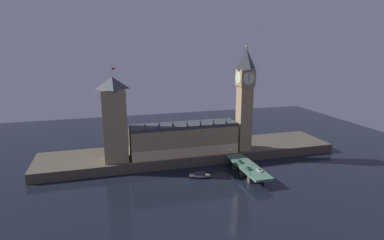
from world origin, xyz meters
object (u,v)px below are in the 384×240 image
Objects in this scene: car_northbound_lead at (240,162)px; street_lamp_far at (231,153)px; victoria_tower at (114,119)px; pedestrian_near_rail at (246,169)px; clock_tower at (245,96)px; car_southbound_lead at (260,170)px; car_northbound_trail at (248,168)px; street_lamp_near at (250,169)px; pedestrian_mid_walk at (257,165)px; boat_upstream at (200,176)px.

street_lamp_far reaches higher than car_northbound_lead.
victoria_tower is 91.26m from pedestrian_near_rail.
clock_tower is 48.54m from car_northbound_lead.
car_northbound_trail is at bearing 139.40° from car_southbound_lead.
car_northbound_lead is at bearing -69.48° from street_lamp_far.
street_lamp_near reaches higher than car_northbound_trail.
pedestrian_near_rail is (-2.68, -1.67, 0.23)m from car_northbound_trail.
car_southbound_lead is 27.07m from street_lamp_far.
clock_tower is 93.03m from victoria_tower.
clock_tower is 56.02m from car_northbound_trail.
car_northbound_trail is (-0.00, -12.63, 0.00)m from car_northbound_lead.
car_northbound_lead is at bearing -118.43° from clock_tower.
victoria_tower is 81.86m from street_lamp_far.
pedestrian_near_rail reaches higher than pedestrian_mid_walk.
car_southbound_lead is (84.23, -44.93, -27.82)m from victoria_tower.
clock_tower reaches higher than victoria_tower.
clock_tower is at bearing 32.37° from boat_upstream.
street_lamp_near is at bearing -90.00° from street_lamp_far.
pedestrian_near_rail is (-2.68, -14.30, 0.24)m from car_northbound_lead.
clock_tower reaches higher than pedestrian_near_rail.
pedestrian_mid_walk reaches higher than car_northbound_lead.
street_lamp_near is (75.80, -48.93, -24.45)m from victoria_tower.
pedestrian_near_rail is (76.20, -42.02, -27.51)m from victoria_tower.
clock_tower is 11.85× the size of street_lamp_near.
street_lamp_near is 29.44m from street_lamp_far.
car_northbound_lead is at bearing 81.75° from street_lamp_near.
car_northbound_trail is (-13.34, -37.27, -39.63)m from clock_tower.
car_northbound_lead is (-13.34, -24.65, -39.64)m from clock_tower.
car_northbound_trail is at bearing 70.29° from street_lamp_near.
clock_tower is 44.28× the size of pedestrian_mid_walk.
pedestrian_near_rail reaches higher than car_southbound_lead.
boat_upstream is at bearing 169.82° from pedestrian_mid_walk.
victoria_tower reaches higher than street_lamp_far.
victoria_tower is at bearing 151.92° from car_southbound_lead.
victoria_tower is 98.16m from pedestrian_mid_walk.
car_southbound_lead is (5.36, -17.22, -0.07)m from car_northbound_lead.
clock_tower reaches higher than car_southbound_lead.
pedestrian_near_rail is at bearing 160.06° from car_southbound_lead.
car_southbound_lead is 0.29× the size of boat_upstream.
car_southbound_lead is at bearing -40.60° from car_northbound_trail.
victoria_tower reaches higher than street_lamp_near.
boat_upstream is (-25.71, 19.16, -9.16)m from street_lamp_near.
pedestrian_mid_walk is at bearing -56.67° from street_lamp_far.
clock_tower is 67.51m from boat_upstream.
street_lamp_near is 0.90× the size of street_lamp_far.
pedestrian_mid_walk is (86.91, -36.39, -27.55)m from victoria_tower.
pedestrian_mid_walk is 17.04m from street_lamp_near.
street_lamp_far is (-3.08, 8.22, 3.75)m from car_northbound_lead.
car_northbound_trail is 0.66× the size of street_lamp_near.
pedestrian_mid_walk is 0.24× the size of street_lamp_far.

